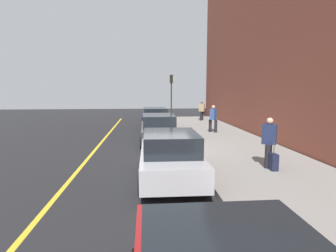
# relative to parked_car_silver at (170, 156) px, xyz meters

# --- Properties ---
(ground_plane) EXTENTS (56.00, 56.00, 0.00)m
(ground_plane) POSITION_rel_parked_car_silver_xyz_m (4.47, -0.08, -0.76)
(ground_plane) COLOR black
(sidewalk) EXTENTS (28.00, 4.60, 0.15)m
(sidewalk) POSITION_rel_parked_car_silver_xyz_m (4.47, -3.38, -0.68)
(sidewalk) COLOR gray
(sidewalk) RESTS_ON ground
(lane_stripe_centre) EXTENTS (28.00, 0.14, 0.01)m
(lane_stripe_centre) POSITION_rel_parked_car_silver_xyz_m (4.47, 3.12, -0.75)
(lane_stripe_centre) COLOR gold
(lane_stripe_centre) RESTS_ON ground
(snow_bank_curb) EXTENTS (5.28, 0.56, 0.22)m
(snow_bank_curb) POSITION_rel_parked_car_silver_xyz_m (3.32, -0.78, -0.65)
(snow_bank_curb) COLOR white
(snow_bank_curb) RESTS_ON ground
(parked_car_silver) EXTENTS (4.26, 1.94, 1.51)m
(parked_car_silver) POSITION_rel_parked_car_silver_xyz_m (0.00, 0.00, 0.00)
(parked_car_silver) COLOR black
(parked_car_silver) RESTS_ON ground
(parked_car_charcoal) EXTENTS (4.66, 1.91, 1.51)m
(parked_car_charcoal) POSITION_rel_parked_car_silver_xyz_m (5.97, 0.07, 0.00)
(parked_car_charcoal) COLOR black
(parked_car_charcoal) RESTS_ON ground
(parked_car_navy) EXTENTS (4.72, 1.99, 1.51)m
(parked_car_navy) POSITION_rel_parked_car_silver_xyz_m (11.55, 0.05, 0.00)
(parked_car_navy) COLOR black
(parked_car_navy) RESTS_ON ground
(pedestrian_tan_coat) EXTENTS (0.49, 0.53, 1.66)m
(pedestrian_tan_coat) POSITION_rel_parked_car_silver_xyz_m (15.08, -4.15, 0.28)
(pedestrian_tan_coat) COLOR black
(pedestrian_tan_coat) RESTS_ON sidewalk
(pedestrian_blue_coat) EXTENTS (0.54, 0.50, 1.69)m
(pedestrian_blue_coat) POSITION_rel_parked_car_silver_xyz_m (8.37, -3.47, 0.29)
(pedestrian_blue_coat) COLOR black
(pedestrian_blue_coat) RESTS_ON sidewalk
(pedestrian_navy_coat) EXTENTS (0.51, 0.54, 1.71)m
(pedestrian_navy_coat) POSITION_rel_parked_car_silver_xyz_m (0.61, -3.46, 0.30)
(pedestrian_navy_coat) COLOR black
(pedestrian_navy_coat) RESTS_ON sidewalk
(traffic_light_pole) EXTENTS (0.35, 0.26, 3.97)m
(traffic_light_pole) POSITION_rel_parked_car_silver_xyz_m (16.11, -1.58, 2.10)
(traffic_light_pole) COLOR #2D2D19
(traffic_light_pole) RESTS_ON sidewalk
(rolling_suitcase) EXTENTS (0.34, 0.22, 0.91)m
(rolling_suitcase) POSITION_rel_parked_car_silver_xyz_m (0.20, -3.44, -0.33)
(rolling_suitcase) COLOR #191E38
(rolling_suitcase) RESTS_ON sidewalk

